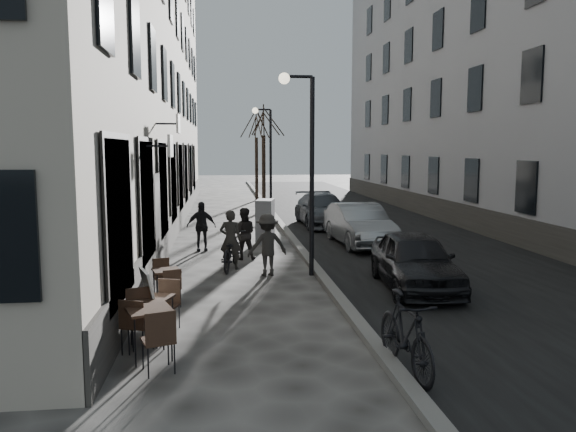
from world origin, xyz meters
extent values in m
plane|color=#353330|center=(0.00, 0.00, 0.00)|extent=(120.00, 120.00, 0.00)
cube|color=black|center=(3.85, 16.00, 0.00)|extent=(7.30, 60.00, 0.00)
cube|color=slate|center=(0.20, 16.00, 0.06)|extent=(0.25, 60.00, 0.12)
cube|color=#A69C8B|center=(-6.00, 16.50, 8.00)|extent=(4.00, 35.00, 16.00)
cube|color=gray|center=(9.50, 16.50, 8.00)|extent=(4.00, 35.00, 16.00)
cylinder|color=black|center=(0.00, 6.00, 2.50)|extent=(0.12, 0.12, 5.00)
cylinder|color=black|center=(-0.35, 6.00, 5.00)|extent=(0.70, 0.08, 0.08)
sphere|color=#FFF2CC|center=(-0.70, 6.00, 4.95)|extent=(0.28, 0.28, 0.28)
cylinder|color=black|center=(0.00, 18.00, 2.50)|extent=(0.12, 0.12, 5.00)
cylinder|color=black|center=(-0.35, 18.00, 5.00)|extent=(0.70, 0.08, 0.08)
sphere|color=#FFF2CC|center=(-0.70, 18.00, 4.95)|extent=(0.28, 0.28, 0.28)
cylinder|color=black|center=(-0.10, 21.00, 1.95)|extent=(0.20, 0.20, 3.90)
cylinder|color=black|center=(-0.10, 27.00, 1.95)|extent=(0.20, 0.20, 3.90)
cube|color=black|center=(-3.40, 0.61, 0.78)|extent=(0.83, 0.83, 0.04)
cylinder|color=black|center=(-3.57, 0.27, 0.38)|extent=(0.03, 0.03, 0.76)
cylinder|color=black|center=(-3.05, 0.45, 0.38)|extent=(0.03, 0.03, 0.76)
cylinder|color=black|center=(-3.75, 0.78, 0.38)|extent=(0.03, 0.03, 0.76)
cylinder|color=black|center=(-3.23, 0.96, 0.38)|extent=(0.03, 0.03, 0.76)
cube|color=black|center=(-3.46, 1.43, 0.74)|extent=(0.78, 0.78, 0.04)
cylinder|color=black|center=(-3.79, 1.26, 0.36)|extent=(0.02, 0.02, 0.72)
cylinder|color=black|center=(-3.29, 1.10, 0.36)|extent=(0.02, 0.02, 0.72)
cylinder|color=black|center=(-3.62, 1.76, 0.36)|extent=(0.02, 0.02, 0.72)
cylinder|color=black|center=(-3.13, 1.59, 0.36)|extent=(0.02, 0.02, 0.72)
cube|color=black|center=(-3.46, 3.98, 0.66)|extent=(0.68, 0.68, 0.04)
cylinder|color=black|center=(-3.62, 3.70, 0.32)|extent=(0.02, 0.02, 0.64)
cylinder|color=black|center=(-3.18, 3.82, 0.32)|extent=(0.02, 0.02, 0.64)
cylinder|color=black|center=(-3.75, 4.14, 0.32)|extent=(0.02, 0.02, 0.64)
cylinder|color=black|center=(-3.30, 4.27, 0.32)|extent=(0.02, 0.02, 0.64)
cube|color=black|center=(-3.40, 1.66, 0.02)|extent=(0.54, 0.76, 0.04)
cube|color=white|center=(-3.49, 1.66, 0.61)|extent=(0.49, 0.75, 1.15)
cube|color=slate|center=(-0.80, 11.06, 0.75)|extent=(0.75, 1.09, 1.50)
imported|color=black|center=(-2.05, 7.00, 0.49)|extent=(1.01, 1.97, 0.99)
imported|color=#292723|center=(-2.05, 7.00, 0.81)|extent=(0.65, 0.49, 1.62)
imported|color=black|center=(-1.65, 8.28, 0.76)|extent=(0.76, 0.61, 1.53)
imported|color=#292623|center=(-1.12, 6.10, 0.80)|extent=(1.13, 0.79, 1.59)
imported|color=black|center=(-2.93, 9.84, 0.79)|extent=(0.95, 0.45, 1.57)
imported|color=black|center=(2.16, 4.37, 0.66)|extent=(1.87, 4.00, 1.33)
imported|color=gray|center=(2.30, 10.26, 0.70)|extent=(1.71, 4.31, 1.40)
imported|color=#35393F|center=(1.93, 15.18, 0.67)|extent=(1.98, 4.65, 1.34)
imported|color=black|center=(0.35, -0.40, 0.58)|extent=(0.69, 1.97, 1.16)
camera|label=1|loc=(-2.25, -7.98, 3.25)|focal=35.00mm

